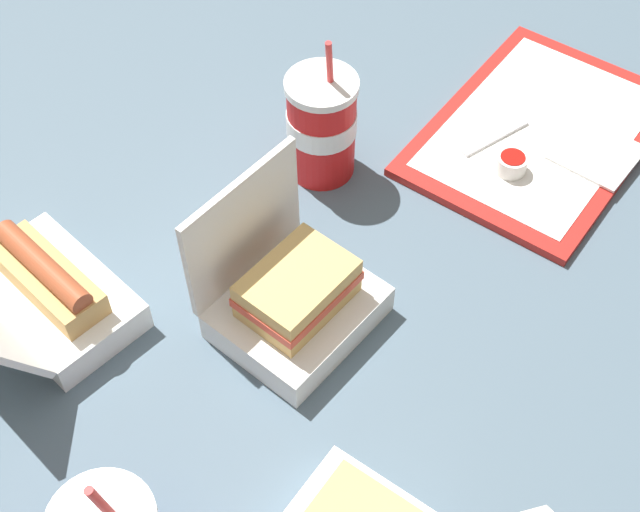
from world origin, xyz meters
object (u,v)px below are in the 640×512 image
object	(u,v)px
plastic_fork	(495,137)
clamshell_sandwich_center	(292,296)
food_tray	(539,133)
clamshell_hotdog_corner	(42,293)
soda_cup_corner	(322,125)
ketchup_cup	(512,163)

from	to	relation	value
plastic_fork	clamshell_sandwich_center	world-z (taller)	clamshell_sandwich_center
plastic_fork	food_tray	bearing A→B (deg)	-19.48
clamshell_hotdog_corner	soda_cup_corner	xyz separation A→B (m)	(0.39, -0.02, 0.04)
clamshell_hotdog_corner	plastic_fork	bearing A→B (deg)	-13.56
food_tray	plastic_fork	size ratio (longest dim) A/B	3.82
food_tray	ketchup_cup	bearing A→B (deg)	-163.99
clamshell_sandwich_center	clamshell_hotdog_corner	distance (m)	0.28
food_tray	ketchup_cup	size ratio (longest dim) A/B	10.52
clamshell_sandwich_center	ketchup_cup	bearing A→B (deg)	-1.51
food_tray	ketchup_cup	xyz separation A→B (m)	(-0.09, -0.03, 0.02)
food_tray	plastic_fork	world-z (taller)	plastic_fork
food_tray	clamshell_hotdog_corner	distance (m)	0.68
clamshell_sandwich_center	soda_cup_corner	bearing A→B (deg)	41.82
food_tray	soda_cup_corner	distance (m)	0.31
clamshell_sandwich_center	clamshell_hotdog_corner	world-z (taller)	clamshell_sandwich_center
food_tray	soda_cup_corner	xyz separation A→B (m)	(-0.26, 0.15, 0.07)
plastic_fork	clamshell_hotdog_corner	bearing A→B (deg)	171.81
food_tray	plastic_fork	distance (m)	0.07
clamshell_sandwich_center	soda_cup_corner	size ratio (longest dim) A/B	0.94
plastic_fork	clamshell_hotdog_corner	distance (m)	0.61
food_tray	clamshell_sandwich_center	size ratio (longest dim) A/B	2.17
ketchup_cup	clamshell_hotdog_corner	distance (m)	0.60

